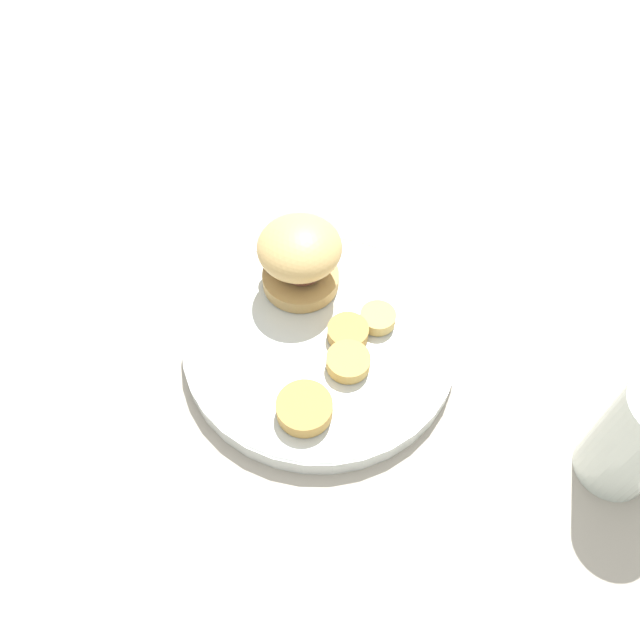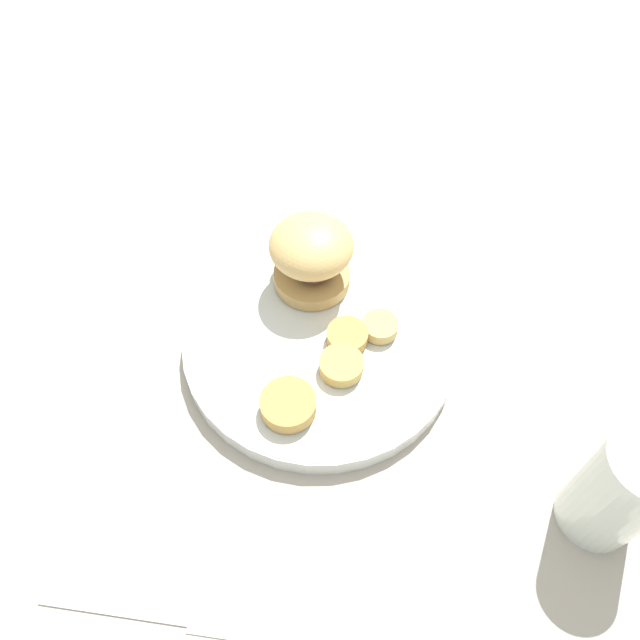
{
  "view_description": "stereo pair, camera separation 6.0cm",
  "coord_description": "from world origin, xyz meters",
  "px_view_note": "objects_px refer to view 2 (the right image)",
  "views": [
    {
      "loc": [
        0.16,
        0.31,
        0.54
      ],
      "look_at": [
        0.0,
        0.0,
        0.05
      ],
      "focal_mm": 35.0,
      "sensor_mm": 36.0,
      "label": 1
    },
    {
      "loc": [
        0.1,
        0.33,
        0.54
      ],
      "look_at": [
        0.0,
        0.0,
        0.05
      ],
      "focal_mm": 35.0,
      "sensor_mm": 36.0,
      "label": 2
    }
  ],
  "objects_px": {
    "dinner_plate": "(320,340)",
    "sandwich": "(311,254)",
    "drinking_glass": "(620,490)",
    "fork": "(154,611)"
  },
  "relations": [
    {
      "from": "dinner_plate",
      "to": "sandwich",
      "type": "xyz_separation_m",
      "value": [
        -0.01,
        -0.07,
        0.05
      ]
    },
    {
      "from": "sandwich",
      "to": "drinking_glass",
      "type": "relative_size",
      "value": 0.69
    },
    {
      "from": "dinner_plate",
      "to": "fork",
      "type": "distance_m",
      "value": 0.28
    },
    {
      "from": "sandwich",
      "to": "fork",
      "type": "relative_size",
      "value": 0.49
    },
    {
      "from": "sandwich",
      "to": "drinking_glass",
      "type": "xyz_separation_m",
      "value": [
        -0.16,
        0.31,
        -0.0
      ]
    },
    {
      "from": "fork",
      "to": "drinking_glass",
      "type": "relative_size",
      "value": 1.39
    },
    {
      "from": "drinking_glass",
      "to": "dinner_plate",
      "type": "bearing_deg",
      "value": -53.66
    },
    {
      "from": "fork",
      "to": "drinking_glass",
      "type": "bearing_deg",
      "value": 174.48
    },
    {
      "from": "dinner_plate",
      "to": "sandwich",
      "type": "height_order",
      "value": "sandwich"
    },
    {
      "from": "fork",
      "to": "drinking_glass",
      "type": "height_order",
      "value": "drinking_glass"
    }
  ]
}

